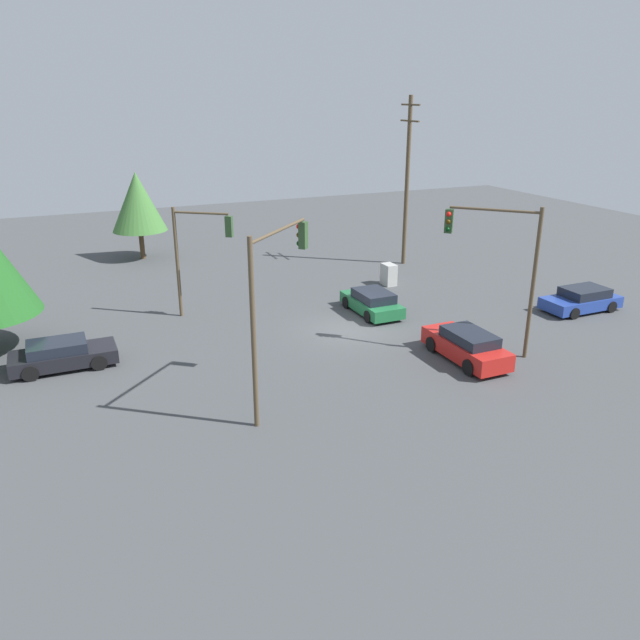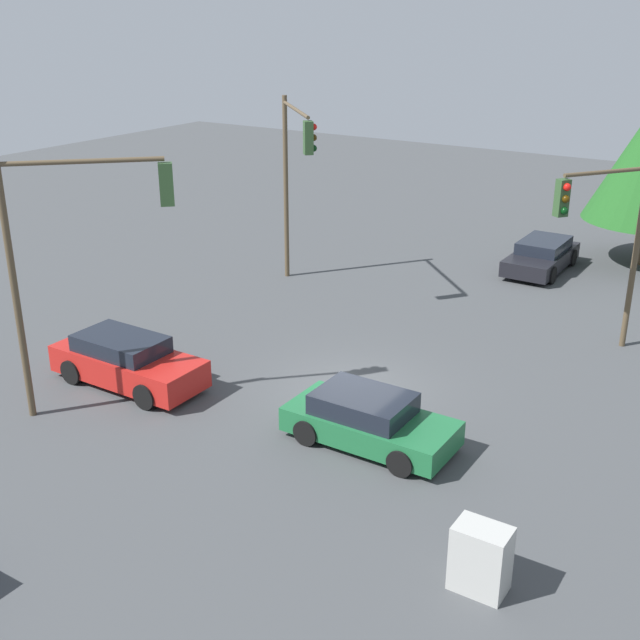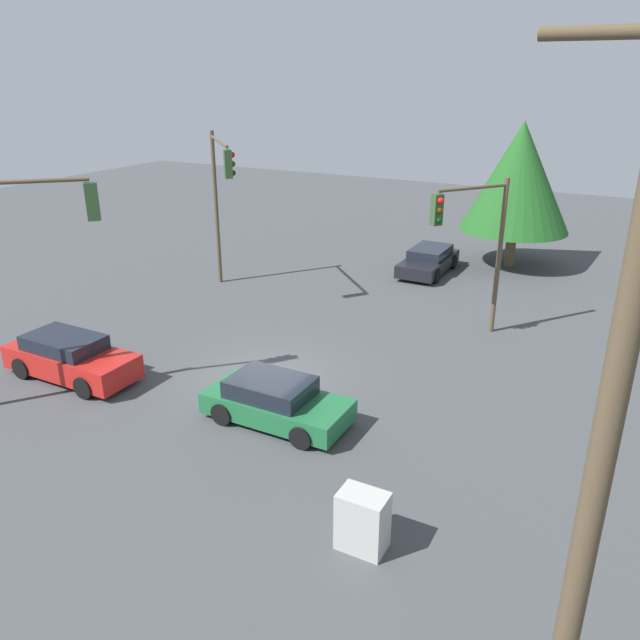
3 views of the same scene
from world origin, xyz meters
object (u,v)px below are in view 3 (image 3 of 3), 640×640
at_px(sedan_dark, 429,260).
at_px(traffic_signal_main, 475,233).
at_px(traffic_signal_aux, 9,252).
at_px(traffic_signal_cross, 220,187).
at_px(sedan_green, 275,401).
at_px(sedan_red, 70,357).
at_px(electrical_cabinet, 363,521).

bearing_deg(sedan_dark, traffic_signal_main, 118.91).
height_order(traffic_signal_main, traffic_signal_aux, traffic_signal_aux).
bearing_deg(traffic_signal_aux, traffic_signal_cross, 50.51).
bearing_deg(traffic_signal_cross, traffic_signal_main, 46.19).
bearing_deg(traffic_signal_aux, sedan_dark, 27.34).
bearing_deg(sedan_green, sedan_dark, -176.76).
relative_size(sedan_red, sedan_green, 1.10).
relative_size(sedan_red, sedan_dark, 1.04).
distance_m(sedan_red, traffic_signal_main, 14.35).
relative_size(sedan_red, traffic_signal_main, 0.78).
xyz_separation_m(sedan_red, sedan_dark, (-6.42, -16.52, -0.09)).
xyz_separation_m(sedan_red, sedan_green, (-7.31, -0.81, -0.08)).
height_order(sedan_dark, electrical_cabinet, electrical_cabinet).
xyz_separation_m(sedan_dark, traffic_signal_cross, (6.98, 7.33, 4.15)).
bearing_deg(sedan_red, sedan_green, 96.30).
xyz_separation_m(sedan_green, electrical_cabinet, (-4.30, 3.49, 0.04)).
bearing_deg(electrical_cabinet, sedan_red, -13.02).
relative_size(traffic_signal_main, traffic_signal_cross, 0.84).
bearing_deg(traffic_signal_main, sedan_red, -12.15).
bearing_deg(sedan_green, sedan_red, -83.70).
relative_size(sedan_green, traffic_signal_aux, 0.61).
height_order(sedan_green, sedan_dark, sedan_green).
distance_m(sedan_dark, traffic_signal_cross, 10.94).
height_order(traffic_signal_cross, traffic_signal_aux, traffic_signal_cross).
bearing_deg(sedan_dark, electrical_cabinet, 105.14).
height_order(traffic_signal_main, traffic_signal_cross, traffic_signal_cross).
height_order(sedan_green, traffic_signal_cross, traffic_signal_cross).
bearing_deg(sedan_green, electrical_cabinet, 50.94).
bearing_deg(sedan_dark, sedan_green, 93.24).
bearing_deg(traffic_signal_main, traffic_signal_aux, -6.78).
height_order(sedan_green, traffic_signal_aux, traffic_signal_aux).
distance_m(sedan_green, sedan_dark, 15.73).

